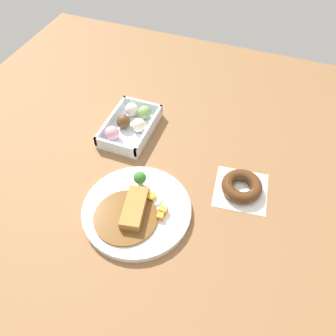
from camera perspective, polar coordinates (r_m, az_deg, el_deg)
name	(u,v)px	position (r m, az deg, el deg)	size (l,w,h in m)	color
ground_plane	(160,194)	(0.93, -1.42, -4.38)	(1.60, 1.60, 0.00)	brown
curry_plate	(136,210)	(0.89, -5.32, -6.92)	(0.28, 0.28, 0.07)	white
donut_box	(130,124)	(1.09, -6.30, 7.23)	(0.21, 0.14, 0.06)	silver
chocolate_ring_donut	(242,186)	(0.95, 12.18, -3.02)	(0.16, 0.16, 0.03)	white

